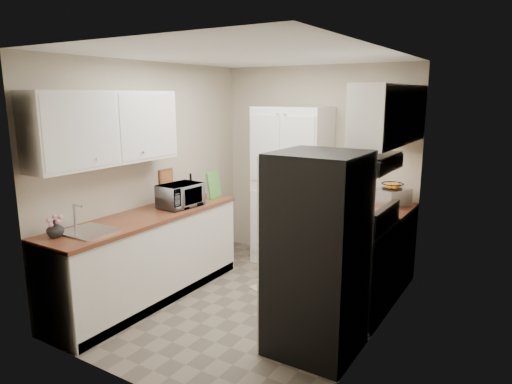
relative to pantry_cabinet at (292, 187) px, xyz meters
The scene contains 16 objects.
ground 1.66m from the pantry_cabinet, 81.35° to the right, with size 3.20×3.20×0.00m, color #665B4C.
room_shell 1.48m from the pantry_cabinet, 82.18° to the right, with size 2.64×3.24×2.52m.
pantry_cabinet is the anchor object (origin of this frame).
base_cabinet_left 2.00m from the pantry_cabinet, 114.36° to the right, with size 0.60×2.30×0.88m, color silver.
countertop_left 1.92m from the pantry_cabinet, 114.36° to the right, with size 0.63×2.33×0.04m, color brown.
base_cabinet_right 1.32m from the pantry_cabinet, ahead, with size 0.60×0.80×0.88m, color silver.
countertop_right 1.20m from the pantry_cabinet, ahead, with size 0.63×0.83×0.04m, color brown.
electric_range 1.58m from the pantry_cabinet, 38.22° to the right, with size 0.71×0.78×1.13m.
refrigerator 2.07m from the pantry_cabinet, 56.54° to the right, with size 0.70×0.72×1.70m, color #B7B7BC.
microwave 1.48m from the pantry_cabinet, 118.78° to the right, with size 0.47×0.32×0.26m, color #B2B2B6.
wine_bottle 1.28m from the pantry_cabinet, 130.20° to the right, with size 0.07×0.07×0.29m, color black.
flower_vase 2.86m from the pantry_cabinet, 108.55° to the right, with size 0.15×0.15×0.16m, color white.
cutting_board 1.00m from the pantry_cabinet, 133.24° to the right, with size 0.02×0.26×0.32m, color #4E9B3C.
toaster_oven 1.27m from the pantry_cabinet, ahead, with size 0.28×0.35×0.20m, color #B1B2B6.
fruit_basket 1.29m from the pantry_cabinet, ahead, with size 0.24×0.24×0.10m, color orange, non-canonical shape.
kitchen_mat 1.27m from the pantry_cabinet, 66.19° to the right, with size 0.45×0.72×0.01m, color tan.
Camera 1 is at (2.40, -3.72, 2.14)m, focal length 32.00 mm.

